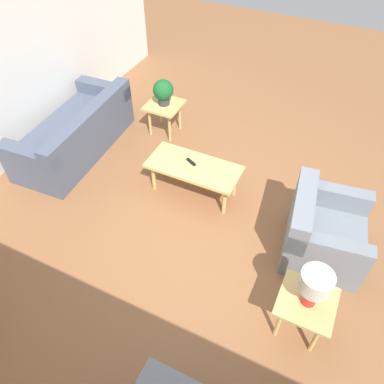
% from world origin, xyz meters
% --- Properties ---
extents(ground_plane, '(14.00, 14.00, 0.00)m').
position_xyz_m(ground_plane, '(0.00, 0.00, 0.00)').
color(ground_plane, '#8E5B38').
extents(sofa, '(0.98, 1.99, 0.74)m').
position_xyz_m(sofa, '(2.35, -0.49, 0.29)').
color(sofa, '#4C566B').
rests_on(sofa, ground_plane).
extents(armchair, '(0.94, 1.02, 0.79)m').
position_xyz_m(armchair, '(-1.23, -0.18, 0.31)').
color(armchair, slate).
rests_on(armchair, ground_plane).
extents(coffee_table, '(1.18, 0.53, 0.45)m').
position_xyz_m(coffee_table, '(0.44, -0.42, 0.40)').
color(coffee_table, tan).
rests_on(coffee_table, ground_plane).
extents(side_table_plant, '(0.51, 0.51, 0.50)m').
position_xyz_m(side_table_plant, '(1.41, -1.44, 0.42)').
color(side_table_plant, tan).
rests_on(side_table_plant, ground_plane).
extents(side_table_lamp, '(0.51, 0.51, 0.50)m').
position_xyz_m(side_table_lamp, '(-1.27, 0.82, 0.42)').
color(side_table_lamp, tan).
rests_on(side_table_lamp, ground_plane).
extents(potted_plant, '(0.30, 0.30, 0.39)m').
position_xyz_m(potted_plant, '(1.41, -1.44, 0.71)').
color(potted_plant, '#333338').
rests_on(potted_plant, side_table_plant).
extents(table_lamp, '(0.28, 0.28, 0.42)m').
position_xyz_m(table_lamp, '(-1.27, 0.82, 0.77)').
color(table_lamp, red).
rests_on(table_lamp, side_table_lamp).
extents(remote_control, '(0.16, 0.11, 0.02)m').
position_xyz_m(remote_control, '(0.50, -0.46, 0.46)').
color(remote_control, black).
rests_on(remote_control, coffee_table).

